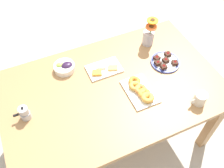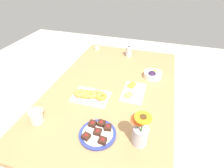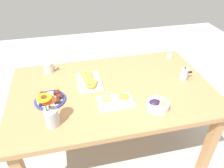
% 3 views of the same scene
% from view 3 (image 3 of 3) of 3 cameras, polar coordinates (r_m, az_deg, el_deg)
% --- Properties ---
extents(ground_plane, '(6.00, 6.00, 0.00)m').
position_cam_3_polar(ground_plane, '(2.27, 0.00, -16.33)').
color(ground_plane, '#B7B2A8').
extents(dining_table, '(1.60, 1.00, 0.74)m').
position_cam_3_polar(dining_table, '(1.80, 0.00, -3.26)').
color(dining_table, '#A87A4C').
rests_on(dining_table, ground_plane).
extents(coffee_mug, '(0.12, 0.08, 0.09)m').
position_cam_3_polar(coffee_mug, '(2.01, -16.25, 4.22)').
color(coffee_mug, beige).
rests_on(coffee_mug, dining_table).
extents(grape_bowl, '(0.16, 0.16, 0.07)m').
position_cam_3_polar(grape_bowl, '(1.57, 11.79, -5.36)').
color(grape_bowl, white).
rests_on(grape_bowl, dining_table).
extents(cheese_platter, '(0.26, 0.17, 0.03)m').
position_cam_3_polar(cheese_platter, '(1.60, 1.02, -4.58)').
color(cheese_platter, white).
rests_on(cheese_platter, dining_table).
extents(croissant_platter, '(0.19, 0.28, 0.05)m').
position_cam_3_polar(croissant_platter, '(1.81, -5.99, 1.09)').
color(croissant_platter, white).
rests_on(croissant_platter, dining_table).
extents(jam_cup_honey, '(0.05, 0.05, 0.03)m').
position_cam_3_polar(jam_cup_honey, '(2.26, 14.83, 7.24)').
color(jam_cup_honey, white).
rests_on(jam_cup_honey, dining_table).
extents(dessert_plate, '(0.23, 0.23, 0.05)m').
position_cam_3_polar(dessert_plate, '(1.68, -15.79, -3.90)').
color(dessert_plate, navy).
rests_on(dessert_plate, dining_table).
extents(flower_vase, '(0.11, 0.11, 0.24)m').
position_cam_3_polar(flower_vase, '(1.44, -15.63, -7.85)').
color(flower_vase, '#B2B2BC').
rests_on(flower_vase, dining_table).
extents(moka_pot, '(0.11, 0.07, 0.12)m').
position_cam_3_polar(moka_pot, '(1.93, 18.32, 2.51)').
color(moka_pot, '#B7B7BC').
rests_on(moka_pot, dining_table).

